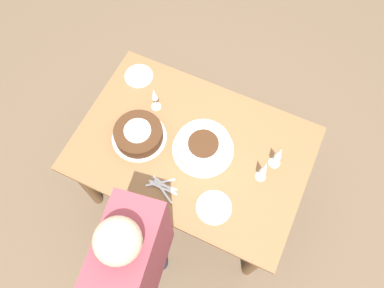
% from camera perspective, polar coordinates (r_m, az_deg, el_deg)
% --- Properties ---
extents(ground_plane, '(12.00, 12.00, 0.00)m').
position_cam_1_polar(ground_plane, '(2.94, 0.00, -6.66)').
color(ground_plane, brown).
extents(dining_table, '(1.37, 0.93, 0.77)m').
position_cam_1_polar(dining_table, '(2.33, 0.00, -1.74)').
color(dining_table, brown).
rests_on(dining_table, ground_plane).
extents(cake_center_white, '(0.36, 0.36, 0.09)m').
position_cam_1_polar(cake_center_white, '(2.18, 1.71, -0.40)').
color(cake_center_white, white).
rests_on(cake_center_white, dining_table).
extents(cake_front_chocolate, '(0.33, 0.33, 0.10)m').
position_cam_1_polar(cake_front_chocolate, '(2.23, -8.15, 1.50)').
color(cake_front_chocolate, white).
rests_on(cake_front_chocolate, dining_table).
extents(wine_glass_near, '(0.06, 0.06, 0.21)m').
position_cam_1_polar(wine_glass_near, '(2.06, 10.99, -3.65)').
color(wine_glass_near, silver).
rests_on(wine_glass_near, dining_table).
extents(wine_glass_far, '(0.07, 0.07, 0.21)m').
position_cam_1_polar(wine_glass_far, '(2.11, 13.12, -1.50)').
color(wine_glass_far, silver).
rests_on(wine_glass_far, dining_table).
extents(wine_glass_extra, '(0.06, 0.06, 0.20)m').
position_cam_1_polar(wine_glass_extra, '(2.24, -5.76, 7.39)').
color(wine_glass_extra, silver).
rests_on(wine_glass_extra, dining_table).
extents(dessert_plate_left, '(0.18, 0.18, 0.01)m').
position_cam_1_polar(dessert_plate_left, '(2.49, -8.10, 10.22)').
color(dessert_plate_left, silver).
rests_on(dessert_plate_left, dining_table).
extents(dessert_plate_right, '(0.20, 0.20, 0.01)m').
position_cam_1_polar(dessert_plate_right, '(2.10, 3.36, -9.62)').
color(dessert_plate_right, silver).
rests_on(dessert_plate_right, dining_table).
extents(fork_pile, '(0.19, 0.14, 0.01)m').
position_cam_1_polar(fork_pile, '(2.13, -4.46, -6.49)').
color(fork_pile, silver).
rests_on(fork_pile, dining_table).
extents(person_cutting, '(0.28, 0.43, 1.57)m').
position_cam_1_polar(person_cutting, '(1.89, -8.21, -17.23)').
color(person_cutting, '#2D334C').
rests_on(person_cutting, ground_plane).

